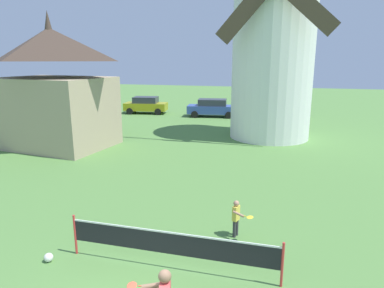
# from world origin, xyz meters

# --- Properties ---
(windmill) EXTENTS (6.88, 5.79, 12.80)m
(windmill) POSITION_xyz_m (1.81, 18.07, 6.59)
(windmill) COLOR white
(windmill) RESTS_ON ground_plane
(tennis_net) EXTENTS (5.33, 0.06, 1.10)m
(tennis_net) POSITION_xyz_m (0.28, 2.37, 0.69)
(tennis_net) COLOR red
(tennis_net) RESTS_ON ground_plane
(player_far) EXTENTS (0.66, 0.63, 1.11)m
(player_far) POSITION_xyz_m (1.61, 4.38, 0.63)
(player_far) COLOR #333338
(player_far) RESTS_ON ground_plane
(stray_ball) EXTENTS (0.23, 0.23, 0.23)m
(stray_ball) POSITION_xyz_m (-2.83, 1.84, 0.11)
(stray_ball) COLOR silver
(stray_ball) RESTS_ON ground_plane
(parked_car_mustard) EXTENTS (4.12, 2.31, 1.56)m
(parked_car_mustard) POSITION_xyz_m (-9.91, 25.43, 0.81)
(parked_car_mustard) COLOR #999919
(parked_car_mustard) RESTS_ON ground_plane
(parked_car_blue) EXTENTS (4.53, 2.31, 1.56)m
(parked_car_blue) POSITION_xyz_m (-3.47, 25.18, 0.81)
(parked_car_blue) COLOR #334C99
(parked_car_blue) RESTS_ON ground_plane
(parked_car_cream) EXTENTS (4.34, 1.95, 1.56)m
(parked_car_cream) POSITION_xyz_m (2.05, 25.71, 0.81)
(parked_car_cream) COLOR silver
(parked_car_cream) RESTS_ON ground_plane
(chapel) EXTENTS (6.81, 5.35, 7.60)m
(chapel) POSITION_xyz_m (-10.08, 12.43, 3.28)
(chapel) COLOR tan
(chapel) RESTS_ON ground_plane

